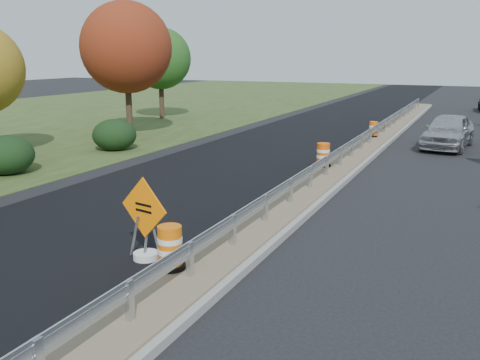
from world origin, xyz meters
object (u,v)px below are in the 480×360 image
at_px(caution_sign, 145,239).
at_px(barrel_median_mid, 323,155).
at_px(barrel_median_near, 170,248).
at_px(barrel_median_far, 373,129).
at_px(car_silver, 448,131).

xyz_separation_m(caution_sign, barrel_median_mid, (1.08, 10.60, 0.18)).
bearing_deg(caution_sign, barrel_median_near, -19.98).
height_order(barrel_median_near, barrel_median_mid, barrel_median_mid).
bearing_deg(barrel_median_near, barrel_median_far, 89.14).
bearing_deg(barrel_median_near, barrel_median_mid, 90.00).
distance_m(caution_sign, car_silver, 19.26).
relative_size(caution_sign, barrel_median_near, 2.10).
distance_m(barrel_median_mid, car_silver, 8.94).
height_order(caution_sign, barrel_median_near, caution_sign).
relative_size(caution_sign, barrel_median_far, 2.36).
bearing_deg(caution_sign, barrel_median_far, 98.26).
bearing_deg(barrel_median_near, caution_sign, 147.65).
xyz_separation_m(barrel_median_mid, car_silver, (4.06, 7.96, 0.17)).
height_order(caution_sign, barrel_median_far, caution_sign).
distance_m(barrel_median_near, barrel_median_mid, 11.28).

